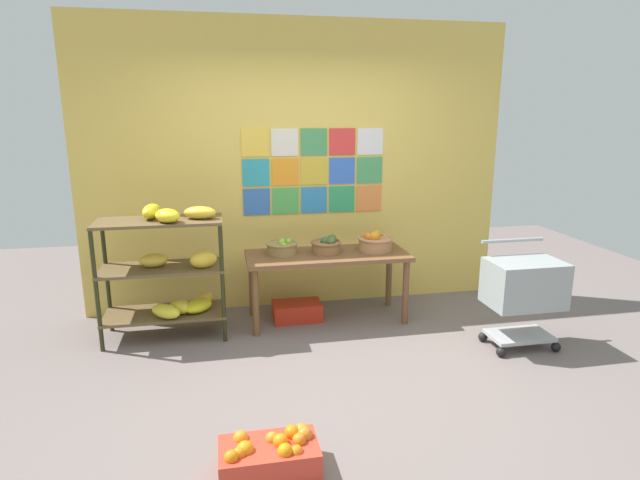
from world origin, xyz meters
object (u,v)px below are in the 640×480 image
object	(u,v)px
fruit_basket_back_left	(282,247)
fruit_basket_left	(375,242)
orange_crate_foreground	(270,456)
display_table	(327,262)
produce_crate_under_table	(297,311)
shopping_cart	(524,287)
fruit_basket_right	(327,245)
banana_shelf_unit	(171,267)

from	to	relation	value
fruit_basket_back_left	fruit_basket_left	world-z (taller)	fruit_basket_left
orange_crate_foreground	display_table	bearing A→B (deg)	70.04
produce_crate_under_table	shopping_cart	size ratio (longest dim) A/B	0.52
orange_crate_foreground	fruit_basket_back_left	bearing A→B (deg)	80.96
shopping_cart	orange_crate_foreground	bearing A→B (deg)	-144.18
orange_crate_foreground	shopping_cart	world-z (taller)	shopping_cart
display_table	produce_crate_under_table	size ratio (longest dim) A/B	3.29
fruit_basket_right	shopping_cart	xyz separation A→B (m)	(1.48, -0.94, -0.20)
banana_shelf_unit	fruit_basket_left	xyz separation A→B (m)	(1.88, 0.15, 0.10)
banana_shelf_unit	display_table	xyz separation A→B (m)	(1.40, 0.12, -0.07)
fruit_basket_back_left	fruit_basket_right	world-z (taller)	fruit_basket_right
banana_shelf_unit	orange_crate_foreground	xyz separation A→B (m)	(0.64, -1.97, -0.54)
produce_crate_under_table	fruit_basket_back_left	bearing A→B (deg)	169.57
fruit_basket_right	shopping_cart	bearing A→B (deg)	-32.35
banana_shelf_unit	shopping_cart	world-z (taller)	banana_shelf_unit
banana_shelf_unit	fruit_basket_right	bearing A→B (deg)	6.24
orange_crate_foreground	shopping_cart	xyz separation A→B (m)	(2.24, 1.19, 0.43)
produce_crate_under_table	fruit_basket_left	bearing A→B (deg)	-1.07
shopping_cart	fruit_basket_left	bearing A→B (deg)	144.91
display_table	orange_crate_foreground	distance (m)	2.27
fruit_basket_left	orange_crate_foreground	xyz separation A→B (m)	(-1.23, -2.13, -0.64)
fruit_basket_right	orange_crate_foreground	xyz separation A→B (m)	(-0.76, -2.13, -0.63)
fruit_basket_left	shopping_cart	world-z (taller)	shopping_cart
fruit_basket_right	produce_crate_under_table	xyz separation A→B (m)	(-0.29, 0.01, -0.65)
fruit_basket_back_left	produce_crate_under_table	bearing A→B (deg)	-10.43
fruit_basket_left	shopping_cart	size ratio (longest dim) A/B	0.38
fruit_basket_back_left	shopping_cart	xyz separation A→B (m)	(1.89, -0.97, -0.19)
fruit_basket_back_left	fruit_basket_left	distance (m)	0.89
fruit_basket_left	orange_crate_foreground	size ratio (longest dim) A/B	0.63
fruit_basket_right	produce_crate_under_table	bearing A→B (deg)	177.18
display_table	fruit_basket_right	world-z (taller)	fruit_basket_right
fruit_basket_left	produce_crate_under_table	world-z (taller)	fruit_basket_left
banana_shelf_unit	produce_crate_under_table	world-z (taller)	banana_shelf_unit
shopping_cart	display_table	bearing A→B (deg)	156.42
banana_shelf_unit	orange_crate_foreground	bearing A→B (deg)	-71.88
fruit_basket_back_left	orange_crate_foreground	xyz separation A→B (m)	(-0.34, -2.16, -0.62)
fruit_basket_right	produce_crate_under_table	distance (m)	0.71
banana_shelf_unit	fruit_basket_right	world-z (taller)	banana_shelf_unit
display_table	fruit_basket_right	bearing A→B (deg)	87.72
display_table	produce_crate_under_table	xyz separation A→B (m)	(-0.29, 0.05, -0.49)
produce_crate_under_table	orange_crate_foreground	bearing A→B (deg)	-102.51
fruit_basket_right	shopping_cart	size ratio (longest dim) A/B	0.33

